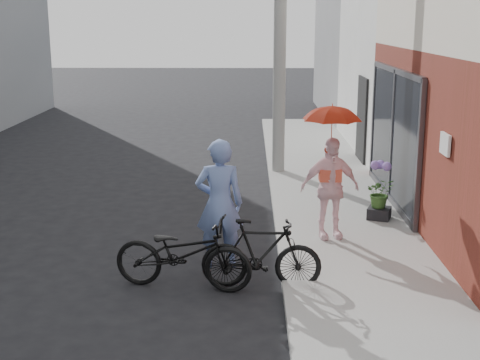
{
  "coord_description": "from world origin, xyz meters",
  "views": [
    {
      "loc": [
        0.43,
        -8.97,
        3.53
      ],
      "look_at": [
        0.29,
        1.01,
        1.1
      ],
      "focal_mm": 50.0,
      "sensor_mm": 36.0,
      "label": 1
    }
  ],
  "objects_px": {
    "officer": "(219,204)",
    "kimono_woman": "(330,188)",
    "bike_right": "(261,254)",
    "planter": "(379,213)",
    "utility_pole": "(280,19)",
    "bike_left": "(183,253)"
  },
  "relations": [
    {
      "from": "officer",
      "to": "planter",
      "type": "bearing_deg",
      "value": -146.95
    },
    {
      "from": "kimono_woman",
      "to": "bike_right",
      "type": "bearing_deg",
      "value": -133.17
    },
    {
      "from": "bike_left",
      "to": "bike_right",
      "type": "xyz_separation_m",
      "value": [
        1.04,
        0.02,
        -0.01
      ]
    },
    {
      "from": "bike_left",
      "to": "utility_pole",
      "type": "bearing_deg",
      "value": -1.93
    },
    {
      "from": "officer",
      "to": "kimono_woman",
      "type": "distance_m",
      "value": 1.96
    },
    {
      "from": "officer",
      "to": "kimono_woman",
      "type": "xyz_separation_m",
      "value": [
        1.69,
        0.99,
        -0.01
      ]
    },
    {
      "from": "bike_left",
      "to": "bike_right",
      "type": "distance_m",
      "value": 1.04
    },
    {
      "from": "utility_pole",
      "to": "bike_left",
      "type": "distance_m",
      "value": 7.43
    },
    {
      "from": "utility_pole",
      "to": "planter",
      "type": "bearing_deg",
      "value": -66.95
    },
    {
      "from": "utility_pole",
      "to": "planter",
      "type": "relative_size",
      "value": 18.66
    },
    {
      "from": "officer",
      "to": "bike_right",
      "type": "height_order",
      "value": "officer"
    },
    {
      "from": "planter",
      "to": "kimono_woman",
      "type": "bearing_deg",
      "value": -134.29
    },
    {
      "from": "utility_pole",
      "to": "officer",
      "type": "distance_m",
      "value": 6.42
    },
    {
      "from": "officer",
      "to": "bike_left",
      "type": "bearing_deg",
      "value": 57.63
    },
    {
      "from": "utility_pole",
      "to": "kimono_woman",
      "type": "bearing_deg",
      "value": -82.86
    },
    {
      "from": "bike_left",
      "to": "planter",
      "type": "distance_m",
      "value": 4.25
    },
    {
      "from": "planter",
      "to": "utility_pole",
      "type": "bearing_deg",
      "value": 113.05
    },
    {
      "from": "officer",
      "to": "bike_left",
      "type": "relative_size",
      "value": 1.01
    },
    {
      "from": "officer",
      "to": "planter",
      "type": "xyz_separation_m",
      "value": [
        2.69,
        2.02,
        -0.72
      ]
    },
    {
      "from": "kimono_woman",
      "to": "planter",
      "type": "distance_m",
      "value": 1.6
    },
    {
      "from": "planter",
      "to": "officer",
      "type": "bearing_deg",
      "value": -143.12
    },
    {
      "from": "officer",
      "to": "bike_right",
      "type": "distance_m",
      "value": 1.1
    }
  ]
}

